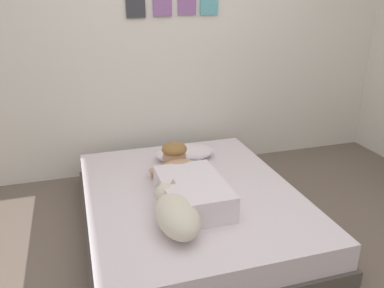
# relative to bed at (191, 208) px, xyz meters

# --- Properties ---
(ground_plane) EXTENTS (12.77, 12.77, 0.00)m
(ground_plane) POSITION_rel_bed_xyz_m (0.18, -0.58, -0.14)
(ground_plane) COLOR #66564C
(back_wall) EXTENTS (4.39, 0.12, 2.50)m
(back_wall) POSITION_rel_bed_xyz_m (0.18, 1.17, 1.11)
(back_wall) COLOR silver
(back_wall) RESTS_ON ground
(bed) EXTENTS (1.57, 1.94, 0.29)m
(bed) POSITION_rel_bed_xyz_m (0.00, 0.00, 0.00)
(bed) COLOR #4C4742
(bed) RESTS_ON ground
(pillow) EXTENTS (0.52, 0.32, 0.11)m
(pillow) POSITION_rel_bed_xyz_m (0.12, 0.58, 0.20)
(pillow) COLOR silver
(pillow) RESTS_ON bed
(person_lying) EXTENTS (0.43, 0.92, 0.27)m
(person_lying) POSITION_rel_bed_xyz_m (-0.04, -0.06, 0.25)
(person_lying) COLOR silver
(person_lying) RESTS_ON bed
(dog) EXTENTS (0.26, 0.57, 0.21)m
(dog) POSITION_rel_bed_xyz_m (-0.23, -0.44, 0.25)
(dog) COLOR beige
(dog) RESTS_ON bed
(coffee_cup) EXTENTS (0.12, 0.09, 0.07)m
(coffee_cup) POSITION_rel_bed_xyz_m (0.12, 0.35, 0.19)
(coffee_cup) COLOR teal
(coffee_cup) RESTS_ON bed
(cell_phone) EXTENTS (0.07, 0.14, 0.01)m
(cell_phone) POSITION_rel_bed_xyz_m (0.03, -0.11, 0.15)
(cell_phone) COLOR black
(cell_phone) RESTS_ON bed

